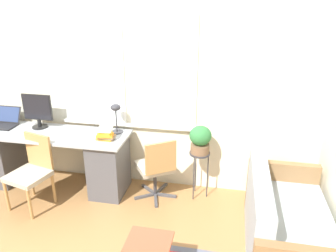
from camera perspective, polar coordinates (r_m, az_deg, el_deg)
ground_plane at (r=4.24m, az=-12.26°, el=-13.16°), size 14.00×14.00×0.00m
wall_back_with_window at (r=4.25m, az=-9.94°, el=7.35°), size 9.00×0.12×2.70m
desk at (r=4.56m, az=-19.29°, el=-5.26°), size 2.01×0.61×0.77m
laptop at (r=4.88m, az=-26.61°, el=0.65°), size 0.35×0.33×0.23m
monitor at (r=4.56m, az=-21.76°, el=2.51°), size 0.40×0.20×0.45m
keyboard at (r=4.41m, az=-23.45°, el=-1.52°), size 0.35×0.14×0.02m
mouse at (r=4.27m, az=-20.88°, el=-1.74°), size 0.05×0.08×0.04m
desk_lamp at (r=4.12m, az=-9.07°, el=2.38°), size 0.16×0.16×0.37m
book_stack at (r=3.99m, az=-10.86°, el=-1.32°), size 0.22×0.17×0.17m
desk_chair_wooden at (r=4.24m, az=-22.67°, el=-7.09°), size 0.51×0.52×0.87m
office_chair_swivel at (r=4.04m, az=-2.00°, el=-7.16°), size 0.57×0.57×0.83m
couch_loveseat at (r=3.54m, az=19.61°, el=-16.34°), size 0.78×1.45×0.82m
plant_stand at (r=4.05m, az=5.51°, el=-5.59°), size 0.25×0.25×0.62m
potted_plant at (r=3.94m, az=5.65°, el=-2.27°), size 0.26×0.26×0.34m
folding_stool at (r=2.99m, az=-3.34°, el=-20.00°), size 0.39×0.33×0.46m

